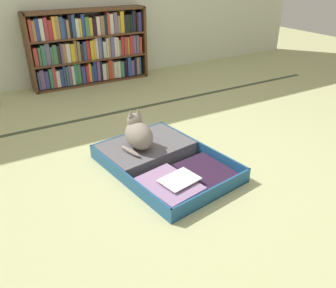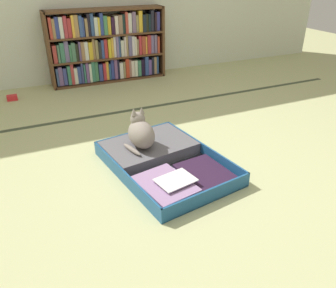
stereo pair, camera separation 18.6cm
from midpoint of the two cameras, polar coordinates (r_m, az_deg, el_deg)
ground_plane at (r=2.21m, az=6.94°, el=-5.83°), size 10.00×10.00×0.00m
tatami_border at (r=3.23m, az=-4.60°, el=5.70°), size 4.80×0.05×0.00m
bookshelf at (r=4.04m, az=-8.91°, el=15.92°), size 1.33×0.23×0.81m
open_suitcase at (r=2.32m, az=0.83°, el=-2.66°), size 0.77×1.00×0.10m
black_cat at (r=2.33m, az=-2.41°, el=1.86°), size 0.22×0.28×0.27m
small_red_pouch at (r=3.77m, az=-23.54°, el=7.15°), size 0.10×0.07×0.05m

